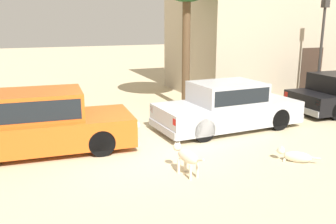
{
  "coord_description": "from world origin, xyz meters",
  "views": [
    {
      "loc": [
        -2.67,
        -8.13,
        3.16
      ],
      "look_at": [
        0.8,
        0.2,
        0.9
      ],
      "focal_mm": 38.82,
      "sensor_mm": 36.0,
      "label": 1
    }
  ],
  "objects_px": {
    "parked_sedan_second": "(227,106)",
    "street_lamp": "(322,39)",
    "parked_sedan_nearest": "(43,122)",
    "stray_dog_tan": "(294,156)",
    "stray_dog_spotted": "(186,156)"
  },
  "relations": [
    {
      "from": "parked_sedan_second",
      "to": "stray_dog_tan",
      "type": "relative_size",
      "value": 5.91
    },
    {
      "from": "parked_sedan_nearest",
      "to": "stray_dog_tan",
      "type": "bearing_deg",
      "value": -25.43
    },
    {
      "from": "stray_dog_tan",
      "to": "parked_sedan_nearest",
      "type": "bearing_deg",
      "value": 15.42
    },
    {
      "from": "parked_sedan_nearest",
      "to": "street_lamp",
      "type": "bearing_deg",
      "value": 12.4
    },
    {
      "from": "street_lamp",
      "to": "parked_sedan_second",
      "type": "bearing_deg",
      "value": -163.14
    },
    {
      "from": "parked_sedan_nearest",
      "to": "street_lamp",
      "type": "distance_m",
      "value": 10.5
    },
    {
      "from": "parked_sedan_nearest",
      "to": "parked_sedan_second",
      "type": "xyz_separation_m",
      "value": [
        5.27,
        -0.05,
        -0.05
      ]
    },
    {
      "from": "street_lamp",
      "to": "stray_dog_spotted",
      "type": "bearing_deg",
      "value": -151.31
    },
    {
      "from": "stray_dog_spotted",
      "to": "stray_dog_tan",
      "type": "distance_m",
      "value": 2.65
    },
    {
      "from": "stray_dog_tan",
      "to": "street_lamp",
      "type": "distance_m",
      "value": 7.09
    },
    {
      "from": "stray_dog_spotted",
      "to": "street_lamp",
      "type": "distance_m",
      "value": 8.91
    },
    {
      "from": "stray_dog_tan",
      "to": "street_lamp",
      "type": "height_order",
      "value": "street_lamp"
    },
    {
      "from": "parked_sedan_nearest",
      "to": "stray_dog_spotted",
      "type": "bearing_deg",
      "value": -41.21
    },
    {
      "from": "stray_dog_tan",
      "to": "street_lamp",
      "type": "relative_size",
      "value": 0.2
    },
    {
      "from": "parked_sedan_second",
      "to": "street_lamp",
      "type": "relative_size",
      "value": 1.15
    }
  ]
}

